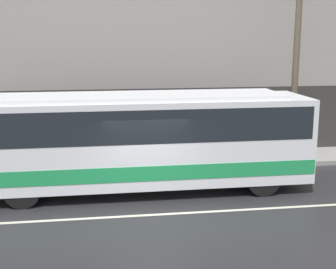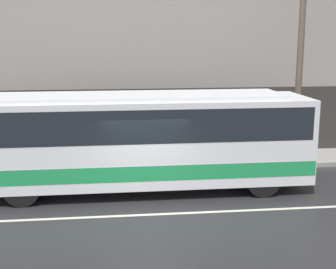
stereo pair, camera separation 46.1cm
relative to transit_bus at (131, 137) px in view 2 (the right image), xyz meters
The scene contains 6 objects.
ground_plane 2.84m from the transit_bus, 80.33° to the right, with size 60.00×60.00×0.00m, color #262628.
sidewalk 3.35m from the transit_bus, 82.57° to the left, with size 60.00×2.22×0.17m.
building_facade 5.97m from the transit_bus, 84.80° to the left, with size 60.00×0.35×12.42m.
lane_stripe 2.84m from the transit_bus, 80.33° to the right, with size 54.00×0.14×0.01m.
transit_bus is the anchor object (origin of this frame).
utility_pole_near 7.23m from the transit_bus, 20.56° to the left, with size 0.23×0.23×8.06m.
Camera 2 is at (-0.88, -12.13, 4.83)m, focal length 50.00 mm.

